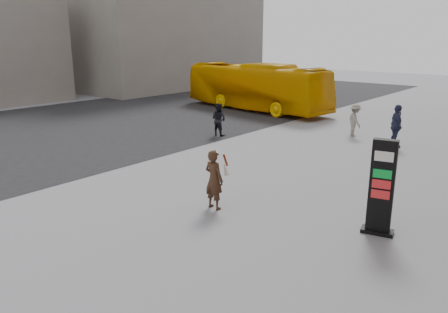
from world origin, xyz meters
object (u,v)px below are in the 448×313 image
Objects in this scene: info_pylon at (382,188)px; bus at (256,87)px; woman at (214,179)px; pedestrian_b at (355,120)px; pedestrian_a at (219,119)px; pedestrian_c at (396,126)px.

info_pylon is 0.22× the size of bus.
bus is at bearing -55.38° from woman.
pedestrian_a is at bearing 81.32° from pedestrian_b.
info_pylon is 11.46m from pedestrian_a.
bus reaches higher than pedestrian_b.
pedestrian_a is at bearing -149.09° from bus.
woman is at bearing 127.48° from pedestrian_a.
info_pylon is 10.93m from pedestrian_b.
pedestrian_c is at bearing -160.76° from pedestrian_b.
pedestrian_a is 7.88m from pedestrian_c.
info_pylon is 18.47m from bus.
info_pylon reaches higher than woman.
bus is (-9.00, 14.38, 0.62)m from woman.
pedestrian_c reaches higher than pedestrian_a.
woman reaches higher than pedestrian_b.
pedestrian_c is at bearing 93.39° from info_pylon.
bus is at bearing 30.68° from pedestrian_c.
info_pylon is at bearing 159.74° from pedestrian_c.
pedestrian_a is 0.85× the size of pedestrian_c.
pedestrian_b is (8.16, -3.30, -0.70)m from bus.
bus is 5.77× the size of pedestrian_c.
woman is 1.07× the size of pedestrian_a.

